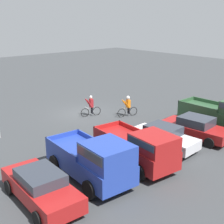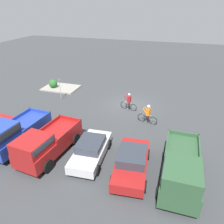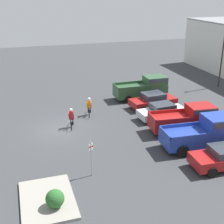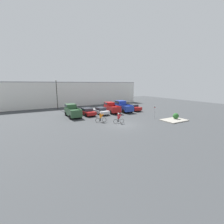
# 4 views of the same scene
# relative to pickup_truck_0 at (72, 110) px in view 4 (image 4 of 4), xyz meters

# --- Properties ---
(ground_plane) EXTENTS (80.00, 80.00, 0.00)m
(ground_plane) POSITION_rel_pickup_truck_0_xyz_m (5.04, -9.48, -1.14)
(ground_plane) COLOR #383A3D
(warehouse_building) EXTENTS (37.75, 15.53, 6.59)m
(warehouse_building) POSITION_rel_pickup_truck_0_xyz_m (5.04, 20.29, 2.15)
(warehouse_building) COLOR silver
(warehouse_building) RESTS_ON ground_plane
(pickup_truck_0) EXTENTS (2.19, 5.38, 2.24)m
(pickup_truck_0) POSITION_rel_pickup_truck_0_xyz_m (0.00, 0.00, 0.00)
(pickup_truck_0) COLOR #2D5133
(pickup_truck_0) RESTS_ON ground_plane
(sedan_0) EXTENTS (2.35, 4.62, 1.44)m
(sedan_0) POSITION_rel_pickup_truck_0_xyz_m (2.80, -0.28, -0.42)
(sedan_0) COLOR maroon
(sedan_0) RESTS_ON ground_plane
(sedan_1) EXTENTS (2.13, 4.36, 1.39)m
(sedan_1) POSITION_rel_pickup_truck_0_xyz_m (5.60, -0.68, -0.44)
(sedan_1) COLOR silver
(sedan_1) RESTS_ON ground_plane
(pickup_truck_1) EXTENTS (2.52, 5.26, 2.09)m
(pickup_truck_1) POSITION_rel_pickup_truck_0_xyz_m (8.44, 0.05, -0.05)
(pickup_truck_1) COLOR maroon
(pickup_truck_1) RESTS_ON ground_plane
(pickup_truck_2) EXTENTS (2.52, 5.25, 2.30)m
(pickup_truck_2) POSITION_rel_pickup_truck_0_xyz_m (11.23, -0.20, 0.04)
(pickup_truck_2) COLOR #233D9E
(pickup_truck_2) RESTS_ON ground_plane
(sedan_2) EXTENTS (2.09, 4.63, 1.43)m
(sedan_2) POSITION_rel_pickup_truck_0_xyz_m (14.00, -0.35, -0.41)
(sedan_2) COLOR maroon
(sedan_2) RESTS_ON ground_plane
(cyclist_0) EXTENTS (1.68, 0.56, 1.69)m
(cyclist_0) POSITION_rel_pickup_truck_0_xyz_m (4.99, -8.55, -0.32)
(cyclist_0) COLOR black
(cyclist_0) RESTS_ON ground_plane
(cyclist_1) EXTENTS (1.75, 0.57, 1.69)m
(cyclist_1) POSITION_rel_pickup_truck_0_xyz_m (2.85, -6.55, -0.27)
(cyclist_1) COLOR black
(cyclist_1) RESTS_ON ground_plane
(fire_lane_sign) EXTENTS (0.16, 0.28, 2.31)m
(fire_lane_sign) POSITION_rel_pickup_truck_0_xyz_m (12.38, -8.74, 0.25)
(fire_lane_sign) COLOR #9E9EA3
(fire_lane_sign) RESTS_ON ground_plane
(lamppost) EXTENTS (0.36, 0.36, 7.01)m
(lamppost) POSITION_rel_pickup_truck_0_xyz_m (-0.98, 9.75, 2.95)
(lamppost) COLOR #2D2823
(lamppost) RESTS_ON ground_plane
(curb_island) EXTENTS (4.03, 2.84, 0.15)m
(curb_island) POSITION_rel_pickup_truck_0_xyz_m (14.04, -11.63, -1.07)
(curb_island) COLOR gray
(curb_island) RESTS_ON ground_plane
(shrub) EXTENTS (0.98, 0.98, 0.98)m
(shrub) POSITION_rel_pickup_truck_0_xyz_m (14.83, -11.30, -0.50)
(shrub) COLOR #286028
(shrub) RESTS_ON curb_island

